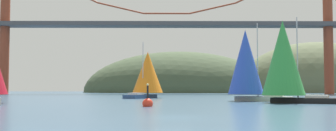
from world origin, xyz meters
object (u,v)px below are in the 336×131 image
at_px(sailboat_green_sail, 284,60).
at_px(sailboat_orange_sail, 147,74).
at_px(channel_buoy, 148,103).
at_px(sailboat_blue_spinnaker, 246,64).

bearing_deg(sailboat_green_sail, sailboat_orange_sail, 126.71).
bearing_deg(channel_buoy, sailboat_orange_sail, 92.63).
xyz_separation_m(sailboat_blue_spinnaker, sailboat_green_sail, (3.34, -7.30, 0.09)).
relative_size(sailboat_green_sail, channel_buoy, 4.10).
bearing_deg(sailboat_green_sail, sailboat_blue_spinnaker, 114.57).
distance_m(sailboat_blue_spinnaker, sailboat_green_sail, 8.03).
relative_size(sailboat_blue_spinnaker, channel_buoy, 4.27).
xyz_separation_m(sailboat_orange_sail, sailboat_blue_spinnaker, (15.18, -17.53, 0.84)).
bearing_deg(sailboat_blue_spinnaker, sailboat_green_sail, -65.43).
distance_m(sailboat_orange_sail, channel_buoy, 34.48).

